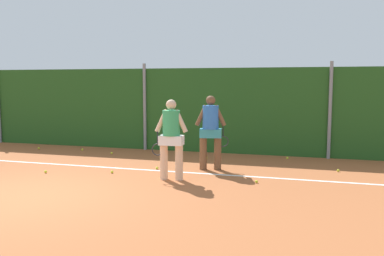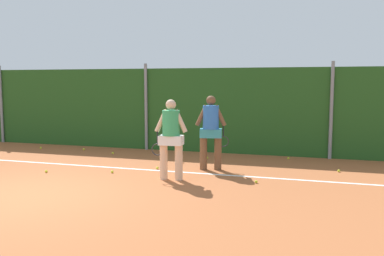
% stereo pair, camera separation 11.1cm
% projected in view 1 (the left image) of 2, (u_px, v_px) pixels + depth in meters
% --- Properties ---
extents(ground_plane, '(30.57, 30.57, 0.00)m').
position_uv_depth(ground_plane, '(79.00, 176.00, 9.73)').
color(ground_plane, '#A85B33').
extents(hedge_fence_backdrop, '(19.87, 0.25, 2.64)m').
position_uv_depth(hedge_fence_backdrop, '(147.00, 109.00, 13.61)').
color(hedge_fence_backdrop, '#23511E').
rests_on(hedge_fence_backdrop, ground_plane).
extents(fence_post_center, '(0.10, 0.10, 2.80)m').
position_uv_depth(fence_post_center, '(145.00, 107.00, 13.44)').
color(fence_post_center, gray).
rests_on(fence_post_center, ground_plane).
extents(fence_post_right, '(0.10, 0.10, 2.80)m').
position_uv_depth(fence_post_right, '(330.00, 110.00, 11.85)').
color(fence_post_right, gray).
rests_on(fence_post_right, ground_plane).
extents(court_baseline_paint, '(14.52, 0.10, 0.01)m').
position_uv_depth(court_baseline_paint, '(102.00, 167.00, 10.79)').
color(court_baseline_paint, white).
rests_on(court_baseline_paint, ground_plane).
extents(player_foreground_near, '(0.83, 0.39, 1.83)m').
position_uv_depth(player_foreground_near, '(171.00, 135.00, 9.31)').
color(player_foreground_near, beige).
rests_on(player_foreground_near, ground_plane).
extents(player_midcourt, '(0.83, 0.43, 1.88)m').
position_uv_depth(player_midcourt, '(211.00, 128.00, 10.39)').
color(player_midcourt, brown).
rests_on(player_midcourt, ground_plane).
extents(tennis_ball_0, '(0.07, 0.07, 0.07)m').
position_uv_depth(tennis_ball_0, '(157.00, 168.00, 10.53)').
color(tennis_ball_0, '#CCDB33').
rests_on(tennis_ball_0, ground_plane).
extents(tennis_ball_1, '(0.07, 0.07, 0.07)m').
position_uv_depth(tennis_ball_1, '(82.00, 150.00, 13.39)').
color(tennis_ball_1, '#CCDB33').
rests_on(tennis_ball_1, ground_plane).
extents(tennis_ball_2, '(0.07, 0.07, 0.07)m').
position_uv_depth(tennis_ball_2, '(112.00, 172.00, 10.07)').
color(tennis_ball_2, '#CCDB33').
rests_on(tennis_ball_2, ground_plane).
extents(tennis_ball_3, '(0.07, 0.07, 0.07)m').
position_uv_depth(tennis_ball_3, '(39.00, 148.00, 13.67)').
color(tennis_ball_3, '#CCDB33').
rests_on(tennis_ball_3, ground_plane).
extents(tennis_ball_4, '(0.07, 0.07, 0.07)m').
position_uv_depth(tennis_ball_4, '(338.00, 170.00, 10.23)').
color(tennis_ball_4, '#CCDB33').
rests_on(tennis_ball_4, ground_plane).
extents(tennis_ball_6, '(0.07, 0.07, 0.07)m').
position_uv_depth(tennis_ball_6, '(287.00, 158.00, 11.91)').
color(tennis_ball_6, '#CCDB33').
rests_on(tennis_ball_6, ground_plane).
extents(tennis_ball_7, '(0.07, 0.07, 0.07)m').
position_uv_depth(tennis_ball_7, '(46.00, 172.00, 10.10)').
color(tennis_ball_7, '#CCDB33').
rests_on(tennis_ball_7, ground_plane).
extents(tennis_ball_8, '(0.07, 0.07, 0.07)m').
position_uv_depth(tennis_ball_8, '(112.00, 153.00, 12.72)').
color(tennis_ball_8, '#CCDB33').
rests_on(tennis_ball_8, ground_plane).
extents(tennis_ball_9, '(0.07, 0.07, 0.07)m').
position_uv_depth(tennis_ball_9, '(257.00, 182.00, 9.09)').
color(tennis_ball_9, '#CCDB33').
rests_on(tennis_ball_9, ground_plane).
extents(tennis_ball_10, '(0.07, 0.07, 0.07)m').
position_uv_depth(tennis_ball_10, '(206.00, 158.00, 11.96)').
color(tennis_ball_10, '#CCDB33').
rests_on(tennis_ball_10, ground_plane).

